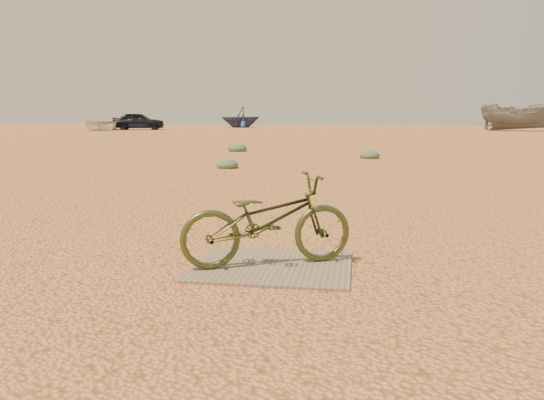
# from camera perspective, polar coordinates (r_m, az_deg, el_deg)

# --- Properties ---
(ground) EXTENTS (120.00, 120.00, 0.00)m
(ground) POSITION_cam_1_polar(r_m,az_deg,el_deg) (5.15, -0.36, -5.32)
(ground) COLOR #E49652
(ground) RESTS_ON ground
(plywood_board) EXTENTS (1.34, 1.12, 0.02)m
(plywood_board) POSITION_cam_1_polar(r_m,az_deg,el_deg) (4.57, 0.00, -7.08)
(plywood_board) COLOR #7F6554
(plywood_board) RESTS_ON ground
(bicycle) EXTENTS (1.56, 1.07, 0.78)m
(bicycle) POSITION_cam_1_polar(r_m,az_deg,el_deg) (4.47, -0.50, -2.18)
(bicycle) COLOR #3D4720
(bicycle) RESTS_ON plywood_board
(car) EXTENTS (4.54, 2.71, 1.45)m
(car) POSITION_cam_1_polar(r_m,az_deg,el_deg) (46.34, -14.16, 8.23)
(car) COLOR black
(car) RESTS_ON ground
(boat_near_left) EXTENTS (6.07, 7.06, 1.23)m
(boat_near_left) POSITION_cam_1_polar(r_m,az_deg,el_deg) (46.51, -17.89, 7.94)
(boat_near_left) COLOR silver
(boat_near_left) RESTS_ON ground
(boat_far_left) EXTENTS (5.08, 4.94, 2.04)m
(boat_far_left) POSITION_cam_1_polar(r_m,az_deg,el_deg) (52.64, -3.39, 8.90)
(boat_far_left) COLOR navy
(boat_far_left) RESTS_ON ground
(boat_mid_right) EXTENTS (6.26, 4.06, 2.27)m
(boat_mid_right) POSITION_cam_1_polar(r_m,az_deg,el_deg) (45.81, 25.14, 8.15)
(boat_mid_right) COLOR slate
(boat_mid_right) RESTS_ON ground
(kale_a) EXTENTS (0.53, 0.53, 0.29)m
(kale_a) POSITION_cam_1_polar(r_m,az_deg,el_deg) (12.92, -4.82, 3.44)
(kale_a) COLOR #58724B
(kale_a) RESTS_ON ground
(kale_b) EXTENTS (0.59, 0.59, 0.32)m
(kale_b) POSITION_cam_1_polar(r_m,az_deg,el_deg) (16.00, 10.45, 4.42)
(kale_b) COLOR #58724B
(kale_b) RESTS_ON ground
(kale_c) EXTENTS (0.67, 0.67, 0.37)m
(kale_c) POSITION_cam_1_polar(r_m,az_deg,el_deg) (18.79, -3.74, 5.25)
(kale_c) COLOR #58724B
(kale_c) RESTS_ON ground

